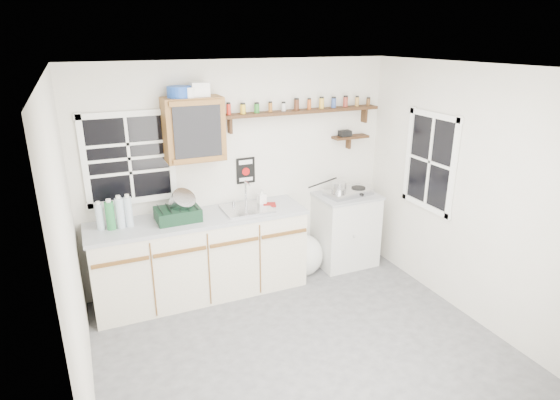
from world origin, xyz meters
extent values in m
cube|color=#4A4A4D|center=(0.00, 0.00, -0.01)|extent=(3.60, 3.20, 0.02)
cube|color=white|center=(0.00, 0.00, 2.51)|extent=(3.60, 3.20, 0.02)
cube|color=beige|center=(-1.81, 0.00, 1.25)|extent=(0.02, 3.20, 2.50)
cube|color=beige|center=(1.81, 0.00, 1.25)|extent=(0.02, 3.20, 2.50)
cube|color=beige|center=(0.00, 1.61, 1.25)|extent=(3.60, 0.02, 2.50)
cube|color=beige|center=(0.00, -1.61, 1.25)|extent=(3.60, 0.02, 2.50)
cube|color=beige|center=(-0.58, 1.30, 0.44)|extent=(2.27, 0.60, 0.88)
cube|color=#A1A4A9|center=(-0.58, 1.30, 0.90)|extent=(2.31, 0.62, 0.04)
cube|color=brown|center=(-1.44, 0.99, 0.70)|extent=(0.53, 0.02, 0.03)
cube|color=brown|center=(-0.87, 0.99, 0.70)|extent=(0.53, 0.02, 0.03)
cube|color=brown|center=(-0.30, 0.99, 0.70)|extent=(0.53, 0.02, 0.03)
cube|color=brown|center=(0.27, 0.99, 0.70)|extent=(0.53, 0.02, 0.03)
cube|color=silver|center=(1.25, 1.33, 0.44)|extent=(0.70, 0.55, 0.88)
cube|color=#A1A4A9|center=(1.25, 1.33, 0.90)|extent=(0.73, 0.57, 0.03)
cube|color=#B5B5BA|center=(-0.05, 1.30, 0.93)|extent=(0.52, 0.44, 0.03)
cylinder|color=#B5B5BA|center=(0.00, 1.46, 1.06)|extent=(0.02, 0.02, 0.28)
cylinder|color=#B5B5BA|center=(0.00, 1.40, 1.19)|extent=(0.02, 0.14, 0.02)
cube|color=brown|center=(-0.55, 1.45, 1.82)|extent=(0.60, 0.30, 0.65)
cube|color=black|center=(-0.55, 1.29, 1.82)|extent=(0.48, 0.02, 0.52)
cylinder|color=#1942A3|center=(-0.67, 1.45, 2.21)|extent=(0.24, 0.24, 0.11)
cube|color=white|center=(-0.47, 1.45, 2.22)|extent=(0.18, 0.15, 0.14)
cylinder|color=white|center=(-0.59, 1.40, 2.20)|extent=(0.12, 0.12, 0.10)
cube|color=#32190D|center=(0.73, 1.51, 1.92)|extent=(1.91, 0.18, 0.04)
cube|color=#32190D|center=(-0.13, 1.55, 1.82)|extent=(0.03, 0.10, 0.18)
cube|color=#32190D|center=(1.58, 1.55, 1.82)|extent=(0.03, 0.10, 0.18)
cylinder|color=red|center=(-0.15, 1.51, 1.99)|extent=(0.05, 0.05, 0.11)
cylinder|color=black|center=(-0.15, 1.51, 2.06)|extent=(0.04, 0.04, 0.02)
cylinder|color=gold|center=(0.01, 1.51, 1.99)|extent=(0.06, 0.06, 0.10)
cylinder|color=black|center=(0.01, 1.51, 2.04)|extent=(0.05, 0.05, 0.02)
cylinder|color=#267226|center=(0.17, 1.51, 1.99)|extent=(0.06, 0.06, 0.10)
cylinder|color=black|center=(0.17, 1.51, 2.04)|extent=(0.05, 0.05, 0.02)
cylinder|color=#99591E|center=(0.33, 1.51, 1.99)|extent=(0.04, 0.04, 0.10)
cylinder|color=black|center=(0.33, 1.51, 2.04)|extent=(0.04, 0.04, 0.02)
cylinder|color=silver|center=(0.49, 1.51, 1.98)|extent=(0.05, 0.05, 0.09)
cylinder|color=black|center=(0.49, 1.51, 2.03)|extent=(0.04, 0.04, 0.02)
cylinder|color=#4C2614|center=(0.65, 1.51, 2.00)|extent=(0.06, 0.06, 0.12)
cylinder|color=black|center=(0.65, 1.51, 2.06)|extent=(0.05, 0.05, 0.02)
cylinder|color=#B24C19|center=(0.80, 1.51, 1.99)|extent=(0.04, 0.04, 0.11)
cylinder|color=black|center=(0.80, 1.51, 2.06)|extent=(0.04, 0.04, 0.02)
cylinder|color=gold|center=(0.96, 1.51, 2.00)|extent=(0.06, 0.06, 0.12)
cylinder|color=black|center=(0.96, 1.51, 2.06)|extent=(0.05, 0.05, 0.02)
cylinder|color=#334C8C|center=(1.12, 1.51, 1.99)|extent=(0.06, 0.06, 0.11)
cylinder|color=black|center=(1.12, 1.51, 2.05)|extent=(0.05, 0.05, 0.02)
cylinder|color=maroon|center=(1.28, 1.51, 2.00)|extent=(0.06, 0.06, 0.12)
cylinder|color=black|center=(1.28, 1.51, 2.06)|extent=(0.05, 0.05, 0.02)
cylinder|color=#BF8C3F|center=(1.44, 1.51, 1.99)|extent=(0.04, 0.04, 0.10)
cylinder|color=black|center=(1.44, 1.51, 2.05)|extent=(0.04, 0.04, 0.02)
cylinder|color=brown|center=(1.60, 1.51, 1.98)|extent=(0.05, 0.05, 0.08)
cylinder|color=black|center=(1.60, 1.51, 2.03)|extent=(0.04, 0.04, 0.02)
cube|color=#32190D|center=(1.38, 1.52, 1.57)|extent=(0.45, 0.15, 0.03)
cube|color=#32190D|center=(1.38, 1.56, 1.49)|extent=(0.03, 0.08, 0.14)
cube|color=black|center=(1.30, 1.52, 1.62)|extent=(0.14, 0.10, 0.07)
cube|color=black|center=(0.05, 1.59, 1.28)|extent=(0.22, 0.01, 0.30)
cube|color=white|center=(0.05, 1.58, 1.38)|extent=(0.16, 0.00, 0.05)
cylinder|color=#A50C0C|center=(0.05, 1.58, 1.27)|extent=(0.09, 0.01, 0.09)
cube|color=white|center=(0.05, 1.58, 1.18)|extent=(0.16, 0.00, 0.04)
cube|color=black|center=(-1.20, 1.59, 1.55)|extent=(0.85, 0.02, 0.90)
cube|color=white|center=(-1.20, 1.59, 1.55)|extent=(0.93, 0.03, 0.98)
cube|color=black|center=(1.79, 0.55, 1.45)|extent=(0.02, 0.70, 1.00)
cube|color=white|center=(1.79, 0.55, 1.45)|extent=(0.03, 0.78, 1.08)
cylinder|color=silver|center=(-1.56, 1.35, 1.05)|extent=(0.07, 0.07, 0.26)
cylinder|color=white|center=(-1.56, 1.35, 1.20)|extent=(0.04, 0.04, 0.03)
cylinder|color=#297C3E|center=(-1.46, 1.31, 1.06)|extent=(0.09, 0.09, 0.28)
cylinder|color=white|center=(-1.46, 1.31, 1.22)|extent=(0.05, 0.05, 0.03)
cylinder|color=silver|center=(-1.37, 1.32, 1.07)|extent=(0.08, 0.08, 0.31)
cylinder|color=white|center=(-1.37, 1.32, 1.24)|extent=(0.05, 0.05, 0.03)
cylinder|color=silver|center=(-1.29, 1.32, 1.07)|extent=(0.08, 0.08, 0.31)
cylinder|color=white|center=(-1.29, 1.32, 1.24)|extent=(0.04, 0.04, 0.03)
cube|color=black|center=(-0.81, 1.29, 0.99)|extent=(0.45, 0.34, 0.13)
cylinder|color=#B5B5BA|center=(-0.75, 1.29, 1.12)|extent=(0.33, 0.35, 0.27)
imported|color=silver|center=(0.16, 1.38, 1.01)|extent=(0.09, 0.09, 0.19)
cube|color=maroon|center=(0.23, 1.32, 0.93)|extent=(0.17, 0.16, 0.02)
cube|color=#B5B5BA|center=(1.26, 1.31, 0.94)|extent=(0.59, 0.36, 0.07)
cylinder|color=black|center=(1.12, 1.31, 0.98)|extent=(0.17, 0.17, 0.01)
cylinder|color=black|center=(1.40, 1.31, 0.98)|extent=(0.17, 0.17, 0.01)
cylinder|color=#B5B5BA|center=(1.12, 1.31, 1.03)|extent=(0.18, 0.18, 0.11)
cylinder|color=black|center=(0.94, 1.39, 1.08)|extent=(0.27, 0.25, 0.17)
ellipsoid|color=white|center=(0.66, 1.31, 0.22)|extent=(0.46, 0.41, 0.48)
cone|color=white|center=(0.68, 1.31, 0.43)|extent=(0.13, 0.13, 0.13)
camera|label=1|loc=(-1.65, -3.26, 2.73)|focal=30.00mm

